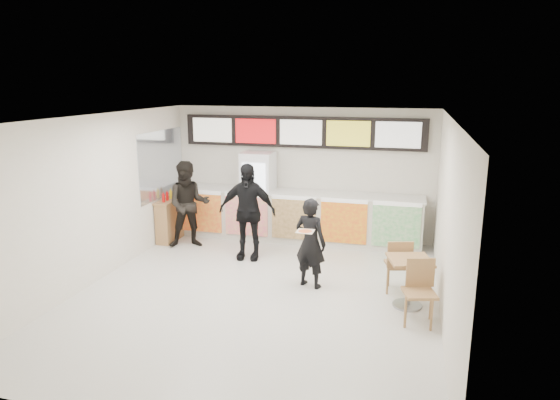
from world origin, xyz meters
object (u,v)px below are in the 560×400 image
(cafe_table, at_px, (409,273))
(condiment_ledge, at_px, (170,220))
(service_counter, at_px, (297,216))
(customer_main, at_px, (310,243))
(customer_left, at_px, (189,205))
(drinks_fridge, at_px, (258,195))
(customer_mid, at_px, (247,211))

(cafe_table, bearing_deg, condiment_ledge, 142.36)
(service_counter, distance_m, customer_main, 2.63)
(customer_main, bearing_deg, service_counter, -54.11)
(customer_left, bearing_deg, drinks_fridge, 15.39)
(customer_mid, bearing_deg, cafe_table, -29.54)
(drinks_fridge, height_order, customer_mid, drinks_fridge)
(condiment_ledge, bearing_deg, service_counter, 14.67)
(drinks_fridge, relative_size, cafe_table, 1.17)
(customer_main, bearing_deg, customer_mid, -17.64)
(condiment_ledge, bearing_deg, customer_left, -23.54)
(customer_left, height_order, cafe_table, customer_left)
(service_counter, relative_size, customer_left, 2.92)
(drinks_fridge, xyz_separation_m, cafe_table, (3.43, -2.91, -0.44))
(customer_mid, xyz_separation_m, condiment_ledge, (-2.09, 0.65, -0.50))
(cafe_table, bearing_deg, customer_left, 142.57)
(service_counter, height_order, customer_left, customer_left)
(customer_main, bearing_deg, cafe_table, -175.24)
(customer_mid, height_order, cafe_table, customer_mid)
(customer_left, bearing_deg, condiment_ledge, 132.75)
(service_counter, bearing_deg, condiment_ledge, -165.33)
(service_counter, xyz_separation_m, customer_left, (-2.20, -1.01, 0.38))
(service_counter, bearing_deg, customer_left, -155.32)
(customer_main, relative_size, cafe_table, 0.94)
(drinks_fridge, xyz_separation_m, customer_mid, (0.21, -1.41, -0.01))
(service_counter, height_order, condiment_ledge, service_counter)
(customer_left, bearing_deg, customer_main, -49.97)
(customer_left, relative_size, customer_mid, 0.96)
(customer_left, relative_size, cafe_table, 1.11)
(customer_main, relative_size, condiment_ledge, 1.42)
(drinks_fridge, xyz_separation_m, customer_left, (-1.26, -1.03, -0.05))
(service_counter, distance_m, customer_mid, 1.63)
(customer_left, relative_size, condiment_ledge, 1.67)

